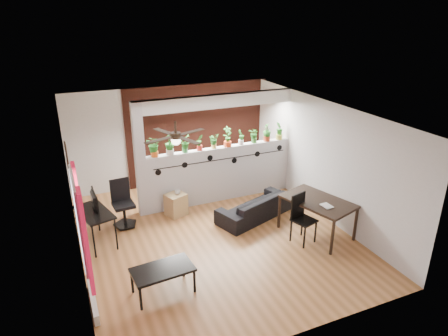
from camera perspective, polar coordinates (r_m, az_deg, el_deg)
room_shell at (r=7.82m, az=-1.59°, el=-1.39°), size 6.30×7.10×2.90m
partition_wall at (r=9.63m, az=-0.46°, el=-0.82°), size 3.60×0.18×1.35m
ceiling_header at (r=9.09m, az=-0.49°, el=9.56°), size 3.60×0.18×0.30m
pier_column at (r=8.88m, az=-11.90°, el=1.03°), size 0.22×0.20×2.60m
brick_panel at (r=10.71m, az=-3.54°, el=5.07°), size 3.90×0.05×2.60m
vine_decal at (r=9.39m, az=-0.24°, el=1.25°), size 3.31×0.01×0.30m
window_assembly at (r=6.20m, az=-19.87°, el=-7.27°), size 0.09×1.30×1.55m
baseboard_heater at (r=6.97m, az=-18.18°, el=-17.52°), size 0.08×1.00×0.18m
corkboard at (r=8.22m, az=-21.11°, el=-1.38°), size 0.03×0.60×0.45m
framed_art at (r=8.00m, az=-21.58°, el=1.78°), size 0.03×0.34×0.44m
ceiling_fan at (r=6.96m, az=-6.89°, el=4.37°), size 1.19×1.19×0.43m
potted_plant_0 at (r=8.85m, az=-9.96°, el=3.11°), size 0.30×0.31×0.46m
potted_plant_1 at (r=8.93m, az=-7.77°, el=3.44°), size 0.28×0.24×0.47m
potted_plant_2 at (r=9.03m, az=-5.62°, el=3.48°), size 0.19×0.22×0.38m
potted_plant_3 at (r=9.14m, az=-3.52°, el=3.74°), size 0.19×0.15×0.38m
potted_plant_4 at (r=9.26m, az=-1.48°, el=3.96°), size 0.20×0.18×0.36m
potted_plant_5 at (r=9.37m, az=0.52°, el=4.60°), size 0.28×0.23×0.48m
potted_plant_6 at (r=9.53m, az=2.45°, el=4.50°), size 0.19×0.16×0.37m
potted_plant_7 at (r=9.68m, az=4.33°, el=4.75°), size 0.22×0.23×0.37m
potted_plant_8 at (r=9.83m, az=6.16°, el=5.20°), size 0.29×0.30×0.45m
potted_plant_9 at (r=10.00m, az=7.93°, el=5.40°), size 0.28×0.30×0.45m
sofa at (r=9.01m, az=4.38°, el=-5.53°), size 1.86×1.21×0.51m
cube_shelf at (r=9.13m, az=-6.87°, el=-5.20°), size 0.52×0.49×0.51m
cup at (r=9.01m, az=-6.66°, el=-3.40°), size 0.17×0.17×0.10m
computer_desk at (r=8.23m, az=-18.06°, el=-6.34°), size 0.75×1.09×0.72m
monitor at (r=8.29m, az=-18.30°, el=-4.87°), size 0.34×0.07×0.19m
office_chair at (r=8.84m, az=-14.23°, el=-5.32°), size 0.53×0.53×1.02m
dining_table at (r=8.36m, az=13.24°, el=-5.00°), size 1.24×1.61×0.77m
book at (r=8.05m, az=13.96°, el=-5.41°), size 0.19×0.25×0.02m
folding_chair at (r=8.11m, az=10.92°, el=-6.43°), size 0.51×0.51×1.01m
coffee_table at (r=6.78m, az=-8.76°, el=-14.36°), size 1.03×0.63×0.46m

